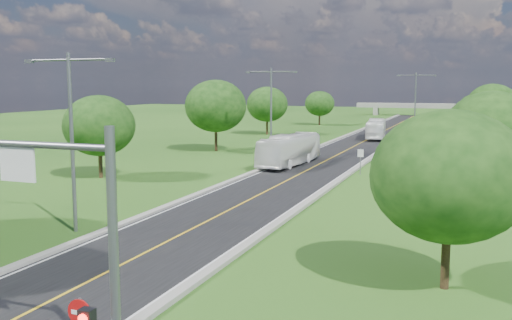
# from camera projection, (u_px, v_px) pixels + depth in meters

# --- Properties ---
(ground) EXTENTS (260.00, 260.00, 0.00)m
(ground) POSITION_uv_depth(u_px,v_px,m) (352.00, 148.00, 74.55)
(ground) COLOR #214A15
(ground) RESTS_ON ground
(road) EXTENTS (8.00, 150.00, 0.06)m
(road) POSITION_uv_depth(u_px,v_px,m) (361.00, 143.00, 80.09)
(road) COLOR black
(road) RESTS_ON ground
(curb_left) EXTENTS (0.50, 150.00, 0.22)m
(curb_left) POSITION_uv_depth(u_px,v_px,m) (332.00, 141.00, 81.59)
(curb_left) COLOR gray
(curb_left) RESTS_ON ground
(curb_right) EXTENTS (0.50, 150.00, 0.22)m
(curb_right) POSITION_uv_depth(u_px,v_px,m) (392.00, 143.00, 78.56)
(curb_right) COLOR gray
(curb_right) RESTS_ON ground
(signal_mast) EXTENTS (8.54, 0.33, 7.20)m
(signal_mast) POSITION_uv_depth(u_px,v_px,m) (49.00, 205.00, 16.17)
(signal_mast) COLOR slate
(signal_mast) RESTS_ON ground
(speed_limit_sign) EXTENTS (0.55, 0.09, 2.40)m
(speed_limit_sign) POSITION_uv_depth(u_px,v_px,m) (360.00, 157.00, 52.12)
(speed_limit_sign) COLOR slate
(speed_limit_sign) RESTS_ON ground
(overpass) EXTENTS (30.00, 3.00, 3.20)m
(overpass) POSITION_uv_depth(u_px,v_px,m) (415.00, 106.00, 148.20)
(overpass) COLOR gray
(overpass) RESTS_ON ground
(streetlight_near_left) EXTENTS (5.90, 0.25, 10.00)m
(streetlight_near_left) POSITION_uv_depth(u_px,v_px,m) (71.00, 127.00, 31.51)
(streetlight_near_left) COLOR slate
(streetlight_near_left) RESTS_ON ground
(streetlight_mid_left) EXTENTS (5.90, 0.25, 10.00)m
(streetlight_mid_left) POSITION_uv_depth(u_px,v_px,m) (271.00, 105.00, 62.02)
(streetlight_mid_left) COLOR slate
(streetlight_mid_left) RESTS_ON ground
(streetlight_far_right) EXTENTS (5.90, 0.25, 10.00)m
(streetlight_far_right) POSITION_uv_depth(u_px,v_px,m) (415.00, 99.00, 88.26)
(streetlight_far_right) COLOR slate
(streetlight_far_right) RESTS_ON ground
(tree_lb) EXTENTS (6.30, 6.30, 7.33)m
(tree_lb) POSITION_uv_depth(u_px,v_px,m) (99.00, 126.00, 50.04)
(tree_lb) COLOR black
(tree_lb) RESTS_ON ground
(tree_lc) EXTENTS (7.56, 7.56, 8.79)m
(tree_lc) POSITION_uv_depth(u_px,v_px,m) (216.00, 106.00, 69.90)
(tree_lc) COLOR black
(tree_lc) RESTS_ON ground
(tree_ld) EXTENTS (6.72, 6.72, 7.82)m
(tree_ld) POSITION_uv_depth(u_px,v_px,m) (267.00, 104.00, 92.89)
(tree_ld) COLOR black
(tree_ld) RESTS_ON ground
(tree_le) EXTENTS (5.88, 5.88, 6.84)m
(tree_le) POSITION_uv_depth(u_px,v_px,m) (320.00, 104.00, 114.28)
(tree_le) COLOR black
(tree_le) RESTS_ON ground
(tree_ra) EXTENTS (6.30, 6.30, 7.33)m
(tree_ra) POSITION_uv_depth(u_px,v_px,m) (449.00, 176.00, 22.70)
(tree_ra) COLOR black
(tree_ra) RESTS_ON ground
(tree_rb) EXTENTS (6.72, 6.72, 7.82)m
(tree_rb) POSITION_uv_depth(u_px,v_px,m) (492.00, 131.00, 40.44)
(tree_rb) COLOR black
(tree_rb) RESTS_ON ground
(tree_rc) EXTENTS (5.88, 5.88, 6.84)m
(tree_rc) POSITION_uv_depth(u_px,v_px,m) (477.00, 121.00, 61.22)
(tree_rc) COLOR black
(tree_rc) RESTS_ON ground
(tree_rd) EXTENTS (7.14, 7.14, 8.30)m
(tree_rd) POSITION_uv_depth(u_px,v_px,m) (492.00, 105.00, 82.58)
(tree_rd) COLOR black
(tree_rd) RESTS_ON ground
(tree_re) EXTENTS (5.46, 5.46, 6.35)m
(tree_re) POSITION_uv_depth(u_px,v_px,m) (474.00, 107.00, 105.83)
(tree_re) COLOR black
(tree_re) RESTS_ON ground
(tree_rf) EXTENTS (6.30, 6.30, 7.33)m
(tree_rf) POSITION_uv_depth(u_px,v_px,m) (492.00, 101.00, 122.99)
(tree_rf) COLOR black
(tree_rf) RESTS_ON ground
(bus_outbound) EXTENTS (3.73, 10.85, 2.96)m
(bus_outbound) POSITION_uv_depth(u_px,v_px,m) (376.00, 129.00, 85.57)
(bus_outbound) COLOR white
(bus_outbound) RESTS_ON road
(bus_inbound) EXTENTS (3.52, 11.42, 3.13)m
(bus_inbound) POSITION_uv_depth(u_px,v_px,m) (290.00, 150.00, 58.05)
(bus_inbound) COLOR white
(bus_inbound) RESTS_ON road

